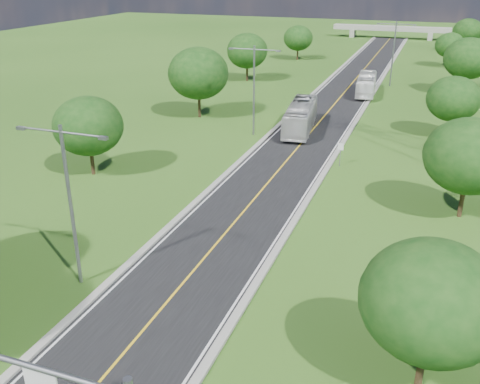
# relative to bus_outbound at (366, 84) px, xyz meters

# --- Properties ---
(ground) EXTENTS (260.00, 260.00, 0.00)m
(ground) POSITION_rel_bus_outbound_xyz_m (-3.20, -10.31, -1.55)
(ground) COLOR #284E16
(ground) RESTS_ON ground
(road) EXTENTS (8.00, 150.00, 0.06)m
(road) POSITION_rel_bus_outbound_xyz_m (-3.20, -4.31, -1.52)
(road) COLOR black
(road) RESTS_ON ground
(curb_left) EXTENTS (0.50, 150.00, 0.22)m
(curb_left) POSITION_rel_bus_outbound_xyz_m (-7.45, -4.31, -1.44)
(curb_left) COLOR gray
(curb_left) RESTS_ON ground
(curb_right) EXTENTS (0.50, 150.00, 0.22)m
(curb_right) POSITION_rel_bus_outbound_xyz_m (1.05, -4.31, -1.44)
(curb_right) COLOR gray
(curb_right) RESTS_ON ground
(speed_limit_sign) EXTENTS (0.55, 0.09, 2.40)m
(speed_limit_sign) POSITION_rel_bus_outbound_xyz_m (2.00, -32.33, 0.05)
(speed_limit_sign) COLOR slate
(speed_limit_sign) RESTS_ON ground
(overpass) EXTENTS (30.00, 3.00, 3.20)m
(overpass) POSITION_rel_bus_outbound_xyz_m (-3.20, 69.69, 0.86)
(overpass) COLOR gray
(overpass) RESTS_ON ground
(streetlight_near_left) EXTENTS (5.90, 0.25, 10.00)m
(streetlight_near_left) POSITION_rel_bus_outbound_xyz_m (-9.20, -58.31, 4.39)
(streetlight_near_left) COLOR slate
(streetlight_near_left) RESTS_ON ground
(streetlight_mid_left) EXTENTS (5.90, 0.25, 10.00)m
(streetlight_mid_left) POSITION_rel_bus_outbound_xyz_m (-9.20, -25.31, 4.39)
(streetlight_mid_left) COLOR slate
(streetlight_mid_left) RESTS_ON ground
(streetlight_far_right) EXTENTS (5.90, 0.25, 10.00)m
(streetlight_far_right) POSITION_rel_bus_outbound_xyz_m (2.80, 7.69, 4.39)
(streetlight_far_right) COLOR slate
(streetlight_far_right) RESTS_ON ground
(tree_lb) EXTENTS (6.30, 6.30, 7.33)m
(tree_lb) POSITION_rel_bus_outbound_xyz_m (-19.20, -42.31, 3.09)
(tree_lb) COLOR black
(tree_lb) RESTS_ON ground
(tree_lc) EXTENTS (7.56, 7.56, 8.79)m
(tree_lc) POSITION_rel_bus_outbound_xyz_m (-18.20, -20.31, 4.02)
(tree_lc) COLOR black
(tree_lc) RESTS_ON ground
(tree_ld) EXTENTS (6.72, 6.72, 7.82)m
(tree_ld) POSITION_rel_bus_outbound_xyz_m (-20.20, 3.69, 3.40)
(tree_ld) COLOR black
(tree_ld) RESTS_ON ground
(tree_le) EXTENTS (5.88, 5.88, 6.84)m
(tree_le) POSITION_rel_bus_outbound_xyz_m (-17.70, 27.69, 2.78)
(tree_le) COLOR black
(tree_le) RESTS_ON ground
(tree_ra) EXTENTS (6.30, 6.30, 7.33)m
(tree_ra) POSITION_rel_bus_outbound_xyz_m (10.80, -60.31, 3.09)
(tree_ra) COLOR black
(tree_ra) RESTS_ON ground
(tree_rb) EXTENTS (6.72, 6.72, 7.82)m
(tree_rb) POSITION_rel_bus_outbound_xyz_m (12.80, -40.31, 3.40)
(tree_rb) COLOR black
(tree_rb) RESTS_ON ground
(tree_rc) EXTENTS (5.88, 5.88, 6.84)m
(tree_rc) POSITION_rel_bus_outbound_xyz_m (11.80, -18.31, 2.78)
(tree_rc) COLOR black
(tree_rc) RESTS_ON ground
(tree_rd) EXTENTS (7.14, 7.14, 8.30)m
(tree_rd) POSITION_rel_bus_outbound_xyz_m (13.80, 5.69, 3.71)
(tree_rd) COLOR black
(tree_rd) RESTS_ON ground
(tree_re) EXTENTS (5.46, 5.46, 6.35)m
(tree_re) POSITION_rel_bus_outbound_xyz_m (11.30, 29.69, 2.47)
(tree_re) COLOR black
(tree_re) RESTS_ON ground
(tree_rf) EXTENTS (6.30, 6.30, 7.33)m
(tree_rf) POSITION_rel_bus_outbound_xyz_m (14.80, 49.69, 3.09)
(tree_rf) COLOR black
(tree_rf) RESTS_ON ground
(bus_outbound) EXTENTS (3.43, 10.89, 2.98)m
(bus_outbound) POSITION_rel_bus_outbound_xyz_m (0.00, 0.00, 0.00)
(bus_outbound) COLOR white
(bus_outbound) RESTS_ON road
(bus_inbound) EXTENTS (4.16, 12.00, 3.27)m
(bus_inbound) POSITION_rel_bus_outbound_xyz_m (-4.59, -21.89, 0.15)
(bus_inbound) COLOR beige
(bus_inbound) RESTS_ON road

